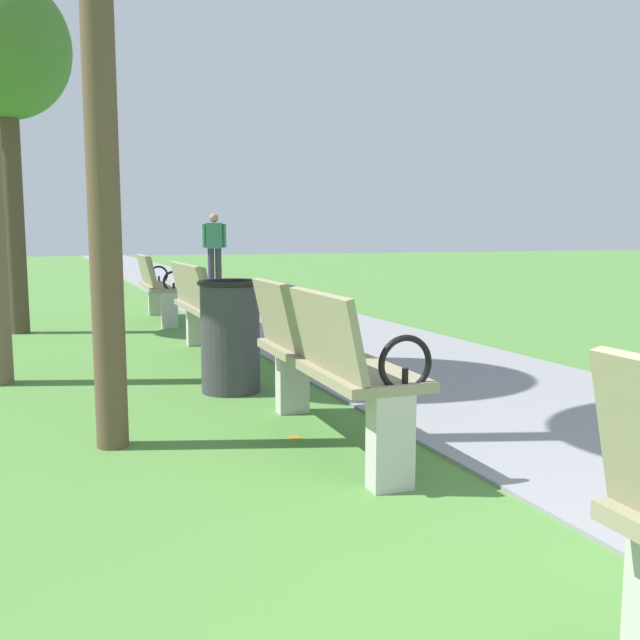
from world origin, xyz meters
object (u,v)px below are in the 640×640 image
object	(u,v)px
trash_bin	(230,336)
tree_3	(5,54)
park_bench_3	(206,307)
park_bench_4	(157,286)
park_bench_2	(324,360)
pedestrian_walking	(214,246)

from	to	relation	value
trash_bin	tree_3	bearing A→B (deg)	111.62
park_bench_3	trash_bin	world-z (taller)	park_bench_3
park_bench_3	park_bench_4	distance (m)	3.00
park_bench_4	trash_bin	distance (m)	4.52
park_bench_4	park_bench_3	bearing A→B (deg)	-90.00
tree_3	park_bench_2	bearing A→B (deg)	-72.51
park_bench_2	park_bench_4	world-z (taller)	same
trash_bin	park_bench_3	bearing A→B (deg)	84.45
pedestrian_walking	park_bench_4	bearing A→B (deg)	-110.54
park_bench_2	park_bench_3	world-z (taller)	same
park_bench_4	tree_3	xyz separation A→B (m)	(-1.72, -0.54, 2.74)
pedestrian_walking	trash_bin	bearing A→B (deg)	-102.54
park_bench_3	trash_bin	distance (m)	1.52
trash_bin	pedestrian_walking	bearing A→B (deg)	77.46
park_bench_3	pedestrian_walking	distance (m)	8.89
park_bench_2	pedestrian_walking	size ratio (longest dim) A/B	1.00
park_bench_3	tree_3	distance (m)	4.07
tree_3	trash_bin	xyz separation A→B (m)	(1.57, -3.97, -2.81)
tree_3	pedestrian_walking	bearing A→B (deg)	58.17
park_bench_2	trash_bin	xyz separation A→B (m)	(-0.15, 1.49, -0.06)
pedestrian_walking	trash_bin	distance (m)	10.40
park_bench_2	tree_3	size ratio (longest dim) A/B	0.39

